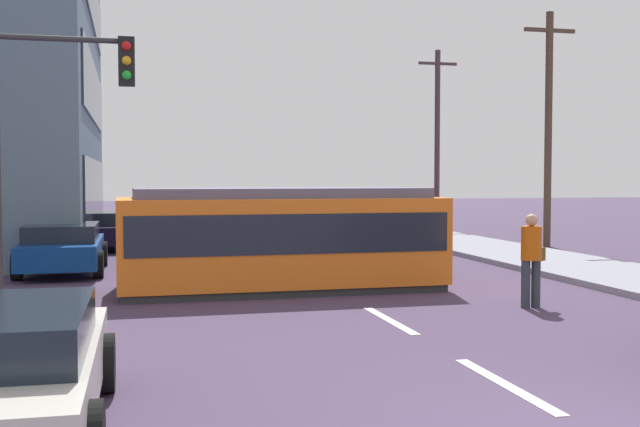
{
  "coord_description": "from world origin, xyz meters",
  "views": [
    {
      "loc": [
        -4.06,
        -5.88,
        2.34
      ],
      "look_at": [
        -0.25,
        9.73,
        1.57
      ],
      "focal_mm": 43.8,
      "sensor_mm": 36.0,
      "label": 1
    }
  ],
  "objects_px": {
    "utility_pole_far": "(437,135)",
    "traffic_light_mast": "(53,114)",
    "parked_sedan_mid": "(63,247)",
    "parked_sedan_far": "(96,229)",
    "city_bus": "(238,218)",
    "streetcar_tram": "(281,237)",
    "utility_pole_mid": "(548,125)",
    "pedestrian_crossing": "(531,255)"
  },
  "relations": [
    {
      "from": "utility_pole_far",
      "to": "traffic_light_mast",
      "type": "bearing_deg",
      "value": -127.94
    },
    {
      "from": "parked_sedan_mid",
      "to": "parked_sedan_far",
      "type": "distance_m",
      "value": 6.41
    },
    {
      "from": "city_bus",
      "to": "parked_sedan_far",
      "type": "height_order",
      "value": "city_bus"
    },
    {
      "from": "traffic_light_mast",
      "to": "parked_sedan_far",
      "type": "bearing_deg",
      "value": 89.07
    },
    {
      "from": "streetcar_tram",
      "to": "parked_sedan_mid",
      "type": "xyz_separation_m",
      "value": [
        -4.6,
        3.96,
        -0.46
      ]
    },
    {
      "from": "utility_pole_mid",
      "to": "utility_pole_far",
      "type": "relative_size",
      "value": 0.97
    },
    {
      "from": "city_bus",
      "to": "utility_pole_mid",
      "type": "bearing_deg",
      "value": -2.33
    },
    {
      "from": "streetcar_tram",
      "to": "city_bus",
      "type": "distance_m",
      "value": 7.95
    },
    {
      "from": "parked_sedan_mid",
      "to": "city_bus",
      "type": "bearing_deg",
      "value": 39.7
    },
    {
      "from": "streetcar_tram",
      "to": "city_bus",
      "type": "bearing_deg",
      "value": 88.53
    },
    {
      "from": "streetcar_tram",
      "to": "city_bus",
      "type": "xyz_separation_m",
      "value": [
        0.2,
        7.95,
        -0.02
      ]
    },
    {
      "from": "streetcar_tram",
      "to": "parked_sedan_mid",
      "type": "bearing_deg",
      "value": 139.23
    },
    {
      "from": "pedestrian_crossing",
      "to": "utility_pole_mid",
      "type": "xyz_separation_m",
      "value": [
        6.52,
        10.79,
        3.09
      ]
    },
    {
      "from": "streetcar_tram",
      "to": "parked_sedan_mid",
      "type": "height_order",
      "value": "streetcar_tram"
    },
    {
      "from": "city_bus",
      "to": "parked_sedan_mid",
      "type": "distance_m",
      "value": 6.25
    },
    {
      "from": "parked_sedan_mid",
      "to": "utility_pole_mid",
      "type": "relative_size",
      "value": 0.54
    },
    {
      "from": "pedestrian_crossing",
      "to": "parked_sedan_mid",
      "type": "relative_size",
      "value": 0.4
    },
    {
      "from": "parked_sedan_far",
      "to": "utility_pole_mid",
      "type": "relative_size",
      "value": 0.56
    },
    {
      "from": "parked_sedan_mid",
      "to": "utility_pole_far",
      "type": "distance_m",
      "value": 20.39
    },
    {
      "from": "city_bus",
      "to": "parked_sedan_far",
      "type": "xyz_separation_m",
      "value": [
        -4.27,
        2.4,
        -0.45
      ]
    },
    {
      "from": "parked_sedan_mid",
      "to": "utility_pole_mid",
      "type": "bearing_deg",
      "value": 13.36
    },
    {
      "from": "streetcar_tram",
      "to": "pedestrian_crossing",
      "type": "bearing_deg",
      "value": -39.85
    },
    {
      "from": "pedestrian_crossing",
      "to": "parked_sedan_mid",
      "type": "height_order",
      "value": "pedestrian_crossing"
    },
    {
      "from": "city_bus",
      "to": "utility_pole_mid",
      "type": "xyz_separation_m",
      "value": [
        10.22,
        -0.42,
        2.97
      ]
    },
    {
      "from": "streetcar_tram",
      "to": "utility_pole_mid",
      "type": "height_order",
      "value": "utility_pole_mid"
    },
    {
      "from": "streetcar_tram",
      "to": "parked_sedan_far",
      "type": "height_order",
      "value": "streetcar_tram"
    },
    {
      "from": "utility_pole_mid",
      "to": "utility_pole_far",
      "type": "xyz_separation_m",
      "value": [
        0.05,
        9.7,
        0.14
      ]
    },
    {
      "from": "pedestrian_crossing",
      "to": "traffic_light_mast",
      "type": "distance_m",
      "value": 8.67
    },
    {
      "from": "traffic_light_mast",
      "to": "utility_pole_far",
      "type": "distance_m",
      "value": 23.99
    },
    {
      "from": "utility_pole_far",
      "to": "parked_sedan_far",
      "type": "bearing_deg",
      "value": -154.68
    },
    {
      "from": "streetcar_tram",
      "to": "utility_pole_far",
      "type": "xyz_separation_m",
      "value": [
        10.48,
        17.23,
        3.09
      ]
    },
    {
      "from": "streetcar_tram",
      "to": "parked_sedan_mid",
      "type": "relative_size",
      "value": 1.57
    },
    {
      "from": "city_bus",
      "to": "traffic_light_mast",
      "type": "distance_m",
      "value": 10.86
    },
    {
      "from": "pedestrian_crossing",
      "to": "utility_pole_far",
      "type": "bearing_deg",
      "value": 72.2
    },
    {
      "from": "pedestrian_crossing",
      "to": "parked_sedan_mid",
      "type": "distance_m",
      "value": 11.15
    },
    {
      "from": "streetcar_tram",
      "to": "parked_sedan_mid",
      "type": "distance_m",
      "value": 6.08
    },
    {
      "from": "city_bus",
      "to": "parked_sedan_far",
      "type": "distance_m",
      "value": 4.92
    },
    {
      "from": "parked_sedan_mid",
      "to": "parked_sedan_far",
      "type": "relative_size",
      "value": 0.97
    },
    {
      "from": "utility_pole_far",
      "to": "utility_pole_mid",
      "type": "bearing_deg",
      "value": -90.31
    },
    {
      "from": "pedestrian_crossing",
      "to": "streetcar_tram",
      "type": "bearing_deg",
      "value": 140.15
    },
    {
      "from": "city_bus",
      "to": "parked_sedan_mid",
      "type": "xyz_separation_m",
      "value": [
        -4.8,
        -3.98,
        -0.45
      ]
    },
    {
      "from": "pedestrian_crossing",
      "to": "utility_pole_mid",
      "type": "relative_size",
      "value": 0.22
    }
  ]
}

